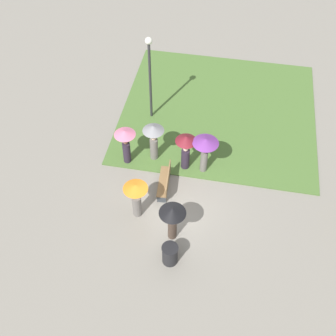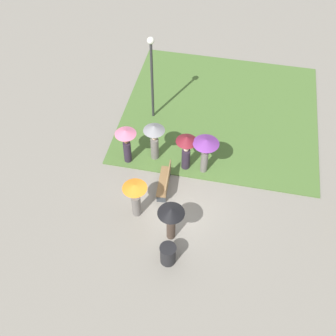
{
  "view_description": "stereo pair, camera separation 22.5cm",
  "coord_description": "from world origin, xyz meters",
  "px_view_note": "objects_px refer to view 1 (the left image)",
  "views": [
    {
      "loc": [
        10.19,
        1.6,
        14.09
      ],
      "look_at": [
        -0.87,
        -0.47,
        1.1
      ],
      "focal_mm": 45.0,
      "sensor_mm": 36.0,
      "label": 1
    },
    {
      "loc": [
        10.15,
        1.82,
        14.09
      ],
      "look_at": [
        -0.87,
        -0.47,
        1.1
      ],
      "focal_mm": 45.0,
      "sensor_mm": 36.0,
      "label": 2
    }
  ],
  "objects_px": {
    "crowd_person_maroon": "(186,147)",
    "crowd_person_black": "(172,216)",
    "park_bench": "(165,181)",
    "crowd_person_orange": "(136,195)",
    "crowd_person_pink": "(126,142)",
    "crowd_person_purple": "(205,147)",
    "crowd_person_grey": "(154,137)",
    "lamp_post": "(150,69)",
    "trash_bin": "(170,254)"
  },
  "relations": [
    {
      "from": "park_bench",
      "to": "crowd_person_orange",
      "type": "height_order",
      "value": "crowd_person_orange"
    },
    {
      "from": "lamp_post",
      "to": "trash_bin",
      "type": "relative_size",
      "value": 4.81
    },
    {
      "from": "crowd_person_maroon",
      "to": "crowd_person_purple",
      "type": "xyz_separation_m",
      "value": [
        0.04,
        0.81,
        0.2
      ]
    },
    {
      "from": "lamp_post",
      "to": "crowd_person_grey",
      "type": "xyz_separation_m",
      "value": [
        2.71,
        0.71,
        -1.5
      ]
    },
    {
      "from": "crowd_person_purple",
      "to": "crowd_person_pink",
      "type": "distance_m",
      "value": 3.4
    },
    {
      "from": "crowd_person_purple",
      "to": "crowd_person_grey",
      "type": "xyz_separation_m",
      "value": [
        -0.33,
        -2.26,
        -0.14
      ]
    },
    {
      "from": "crowd_person_purple",
      "to": "park_bench",
      "type": "bearing_deg",
      "value": 140.09
    },
    {
      "from": "crowd_person_pink",
      "to": "crowd_person_purple",
      "type": "bearing_deg",
      "value": 5.12
    },
    {
      "from": "crowd_person_orange",
      "to": "crowd_person_grey",
      "type": "distance_m",
      "value": 3.1
    },
    {
      "from": "park_bench",
      "to": "crowd_person_orange",
      "type": "relative_size",
      "value": 0.92
    },
    {
      "from": "crowd_person_maroon",
      "to": "crowd_person_orange",
      "type": "xyz_separation_m",
      "value": [
        2.81,
        -1.49,
        -0.06
      ]
    },
    {
      "from": "park_bench",
      "to": "crowd_person_black",
      "type": "bearing_deg",
      "value": 13.19
    },
    {
      "from": "crowd_person_maroon",
      "to": "crowd_person_grey",
      "type": "height_order",
      "value": "crowd_person_grey"
    },
    {
      "from": "park_bench",
      "to": "crowd_person_purple",
      "type": "xyz_separation_m",
      "value": [
        -1.27,
        1.44,
        1.02
      ]
    },
    {
      "from": "trash_bin",
      "to": "crowd_person_grey",
      "type": "distance_m",
      "value": 5.28
    },
    {
      "from": "park_bench",
      "to": "crowd_person_grey",
      "type": "height_order",
      "value": "crowd_person_grey"
    },
    {
      "from": "crowd_person_grey",
      "to": "lamp_post",
      "type": "bearing_deg",
      "value": -95.72
    },
    {
      "from": "crowd_person_orange",
      "to": "park_bench",
      "type": "bearing_deg",
      "value": -57.82
    },
    {
      "from": "crowd_person_black",
      "to": "crowd_person_orange",
      "type": "bearing_deg",
      "value": 176.81
    },
    {
      "from": "crowd_person_orange",
      "to": "crowd_person_purple",
      "type": "relative_size",
      "value": 0.94
    },
    {
      "from": "trash_bin",
      "to": "crowd_person_orange",
      "type": "height_order",
      "value": "crowd_person_orange"
    },
    {
      "from": "crowd_person_maroon",
      "to": "crowd_person_pink",
      "type": "relative_size",
      "value": 1.01
    },
    {
      "from": "crowd_person_purple",
      "to": "crowd_person_maroon",
      "type": "bearing_deg",
      "value": 95.92
    },
    {
      "from": "crowd_person_orange",
      "to": "crowd_person_black",
      "type": "relative_size",
      "value": 1.01
    },
    {
      "from": "crowd_person_pink",
      "to": "crowd_person_grey",
      "type": "bearing_deg",
      "value": 24.3
    },
    {
      "from": "park_bench",
      "to": "trash_bin",
      "type": "xyz_separation_m",
      "value": [
        3.34,
        0.81,
        -0.0
      ]
    },
    {
      "from": "lamp_post",
      "to": "crowd_person_orange",
      "type": "height_order",
      "value": "lamp_post"
    },
    {
      "from": "trash_bin",
      "to": "crowd_person_pink",
      "type": "distance_m",
      "value": 5.35
    },
    {
      "from": "crowd_person_grey",
      "to": "crowd_person_orange",
      "type": "bearing_deg",
      "value": 69.05
    },
    {
      "from": "park_bench",
      "to": "crowd_person_pink",
      "type": "relative_size",
      "value": 0.89
    },
    {
      "from": "crowd_person_maroon",
      "to": "crowd_person_grey",
      "type": "distance_m",
      "value": 1.48
    },
    {
      "from": "crowd_person_black",
      "to": "crowd_person_maroon",
      "type": "bearing_deg",
      "value": 114.38
    },
    {
      "from": "trash_bin",
      "to": "crowd_person_orange",
      "type": "xyz_separation_m",
      "value": [
        -1.84,
        -1.66,
        0.76
      ]
    },
    {
      "from": "crowd_person_black",
      "to": "crowd_person_pink",
      "type": "xyz_separation_m",
      "value": [
        -3.45,
        -2.65,
        -0.08
      ]
    },
    {
      "from": "crowd_person_orange",
      "to": "trash_bin",
      "type": "bearing_deg",
      "value": -166.12
    },
    {
      "from": "crowd_person_maroon",
      "to": "crowd_person_black",
      "type": "height_order",
      "value": "crowd_person_maroon"
    },
    {
      "from": "lamp_post",
      "to": "trash_bin",
      "type": "height_order",
      "value": "lamp_post"
    },
    {
      "from": "crowd_person_orange",
      "to": "crowd_person_grey",
      "type": "relative_size",
      "value": 0.93
    },
    {
      "from": "crowd_person_pink",
      "to": "crowd_person_maroon",
      "type": "bearing_deg",
      "value": 6.53
    },
    {
      "from": "park_bench",
      "to": "crowd_person_grey",
      "type": "xyz_separation_m",
      "value": [
        -1.6,
        -0.82,
        0.87
      ]
    },
    {
      "from": "lamp_post",
      "to": "crowd_person_grey",
      "type": "height_order",
      "value": "lamp_post"
    },
    {
      "from": "crowd_person_orange",
      "to": "crowd_person_purple",
      "type": "height_order",
      "value": "crowd_person_purple"
    },
    {
      "from": "park_bench",
      "to": "crowd_person_maroon",
      "type": "height_order",
      "value": "crowd_person_maroon"
    },
    {
      "from": "park_bench",
      "to": "crowd_person_black",
      "type": "distance_m",
      "value": 2.53
    },
    {
      "from": "lamp_post",
      "to": "crowd_person_black",
      "type": "relative_size",
      "value": 2.42
    },
    {
      "from": "crowd_person_pink",
      "to": "park_bench",
      "type": "bearing_deg",
      "value": -27.54
    },
    {
      "from": "crowd_person_purple",
      "to": "crowd_person_black",
      "type": "relative_size",
      "value": 1.08
    },
    {
      "from": "park_bench",
      "to": "crowd_person_pink",
      "type": "xyz_separation_m",
      "value": [
        -1.17,
        -1.95,
        0.79
      ]
    },
    {
      "from": "lamp_post",
      "to": "crowd_person_orange",
      "type": "relative_size",
      "value": 2.4
    },
    {
      "from": "park_bench",
      "to": "crowd_person_grey",
      "type": "distance_m",
      "value": 2.0
    }
  ]
}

